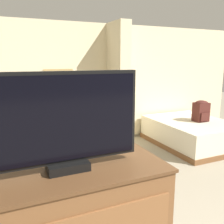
% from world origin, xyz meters
% --- Properties ---
extents(wall_back, '(7.79, 0.16, 2.60)m').
position_xyz_m(wall_back, '(-0.00, 4.27, 1.29)').
color(wall_back, beige).
rests_on(wall_back, ground_plane).
extents(wall_partition_pillar, '(0.24, 0.69, 2.60)m').
position_xyz_m(wall_partition_pillar, '(0.49, 3.86, 1.30)').
color(wall_partition_pillar, beige).
rests_on(wall_partition_pillar, ground_plane).
extents(couch, '(2.00, 0.84, 0.84)m').
position_xyz_m(couch, '(-0.69, 3.78, 0.31)').
color(couch, gray).
rests_on(couch, ground_plane).
extents(coffee_table, '(0.78, 0.51, 0.41)m').
position_xyz_m(coffee_table, '(-0.73, 2.82, 0.37)').
color(coffee_table, brown).
rests_on(coffee_table, ground_plane).
extents(tv, '(0.87, 0.16, 0.58)m').
position_xyz_m(tv, '(-1.46, 0.45, 1.49)').
color(tv, black).
rests_on(tv, tv_dresser).
extents(bed, '(1.49, 1.90, 0.54)m').
position_xyz_m(bed, '(1.97, 3.22, 0.27)').
color(bed, brown).
rests_on(bed, ground_plane).
extents(backpack, '(0.30, 0.26, 0.45)m').
position_xyz_m(backpack, '(2.10, 3.09, 0.77)').
color(backpack, '#471E19').
rests_on(backpack, bed).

